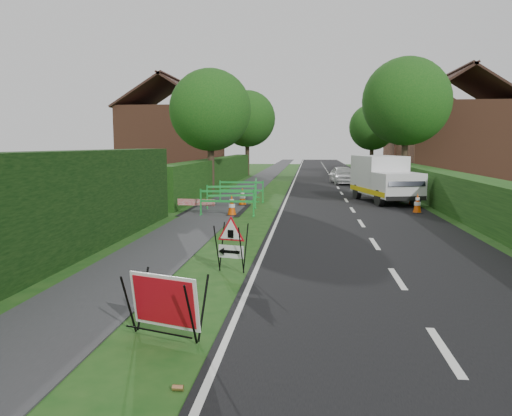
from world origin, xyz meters
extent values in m
plane|color=#184513|center=(0.00, 0.00, 0.00)|extent=(120.00, 120.00, 0.00)
cube|color=black|center=(2.50, 35.00, 0.00)|extent=(6.00, 90.00, 0.02)
cube|color=#2D2D30|center=(-3.00, 35.00, 0.01)|extent=(2.00, 90.00, 0.02)
cube|color=black|center=(-5.00, 0.00, 0.00)|extent=(1.10, 18.00, 2.50)
cube|color=#14380F|center=(-5.00, 22.00, 0.00)|extent=(1.00, 24.00, 1.80)
cube|color=#14380F|center=(6.50, 16.00, 0.00)|extent=(1.20, 50.00, 1.50)
cube|color=brown|center=(-10.00, 30.00, 2.75)|extent=(7.00, 7.00, 5.50)
cube|color=#331E19|center=(-11.75, 30.00, 6.59)|extent=(4.00, 7.40, 2.58)
cube|color=#331E19|center=(-8.25, 30.00, 6.59)|extent=(4.00, 7.40, 2.58)
cube|color=#331E19|center=(-10.00, 30.00, 7.69)|extent=(0.25, 7.40, 0.18)
cube|color=brown|center=(11.00, 28.00, 2.75)|extent=(7.00, 7.00, 5.50)
cube|color=#331E19|center=(9.25, 28.00, 6.59)|extent=(4.00, 7.40, 2.58)
cube|color=#331E19|center=(12.75, 28.00, 6.59)|extent=(4.00, 7.40, 2.58)
cube|color=#331E19|center=(11.00, 28.00, 7.69)|extent=(0.25, 7.40, 0.18)
cube|color=brown|center=(12.00, 42.00, 2.75)|extent=(7.00, 7.00, 5.50)
cube|color=#331E19|center=(10.25, 42.00, 6.59)|extent=(4.00, 7.40, 2.58)
cube|color=#331E19|center=(13.75, 42.00, 6.59)|extent=(4.00, 7.40, 2.58)
cube|color=#331E19|center=(12.00, 42.00, 7.69)|extent=(0.25, 7.40, 0.18)
cylinder|color=#2D2116|center=(-4.60, 18.00, 1.31)|extent=(0.36, 0.36, 2.62)
sphere|color=#134713|center=(-4.60, 18.00, 4.50)|extent=(4.40, 4.40, 4.40)
cylinder|color=#2D2116|center=(6.40, 22.00, 1.49)|extent=(0.36, 0.36, 2.97)
sphere|color=#134713|center=(6.40, 22.00, 5.18)|extent=(5.20, 5.20, 5.20)
cylinder|color=#2D2116|center=(-4.60, 34.00, 1.40)|extent=(0.36, 0.36, 2.80)
sphere|color=#134713|center=(-4.60, 34.00, 4.84)|extent=(4.80, 4.80, 4.80)
cylinder|color=#2D2116|center=(6.40, 38.00, 1.22)|extent=(0.36, 0.36, 2.45)
sphere|color=#134713|center=(6.40, 38.00, 4.23)|extent=(4.20, 4.20, 4.20)
cylinder|color=black|center=(-1.72, -2.40, 0.45)|extent=(0.13, 0.30, 0.87)
cylinder|color=black|center=(-1.61, -2.10, 0.45)|extent=(0.13, 0.30, 0.87)
cylinder|color=black|center=(-0.77, -2.73, 0.45)|extent=(0.13, 0.30, 0.87)
cylinder|color=black|center=(-0.66, -2.42, 0.45)|extent=(0.13, 0.30, 0.87)
cylinder|color=black|center=(-1.25, -2.58, 0.15)|extent=(1.02, 0.36, 0.02)
cube|color=white|center=(-1.20, -2.43, 0.53)|extent=(1.05, 0.46, 0.76)
cube|color=#B70C17|center=(-1.20, -2.45, 0.53)|extent=(0.95, 0.41, 0.66)
cylinder|color=black|center=(-1.13, 1.11, 0.52)|extent=(0.10, 0.31, 1.00)
cylinder|color=black|center=(-1.07, 1.36, 0.52)|extent=(0.10, 0.31, 1.00)
cylinder|color=black|center=(-0.61, 0.98, 0.52)|extent=(0.10, 0.31, 1.00)
cylinder|color=black|center=(-0.55, 1.23, 0.52)|extent=(0.10, 0.31, 1.00)
cube|color=white|center=(-0.85, 1.15, 0.45)|extent=(0.54, 0.15, 0.27)
cube|color=black|center=(-0.85, 1.14, 0.45)|extent=(0.39, 0.11, 0.06)
cone|color=black|center=(-1.06, 1.19, 0.45)|extent=(0.16, 0.19, 0.16)
cube|color=black|center=(-0.85, 1.13, 0.83)|extent=(0.12, 0.04, 0.16)
cube|color=silver|center=(4.01, 15.27, 1.25)|extent=(2.44, 3.25, 1.74)
cube|color=silver|center=(4.53, 13.13, 0.91)|extent=(2.20, 2.25, 1.07)
cube|color=black|center=(4.74, 12.25, 1.17)|extent=(1.59, 0.57, 0.49)
cube|color=yellow|center=(3.32, 14.24, 0.56)|extent=(1.06, 4.35, 0.22)
cube|color=yellow|center=(5.10, 14.66, 0.56)|extent=(1.06, 4.35, 0.22)
cube|color=black|center=(4.73, 12.26, 0.43)|extent=(1.75, 0.52, 0.18)
cylinder|color=black|center=(3.75, 12.89, 0.36)|extent=(0.38, 0.75, 0.72)
cylinder|color=black|center=(5.33, 13.27, 0.36)|extent=(0.38, 0.75, 0.72)
cylinder|color=black|center=(3.07, 15.72, 0.36)|extent=(0.38, 0.75, 0.72)
cylinder|color=black|center=(4.65, 16.10, 0.36)|extent=(0.38, 0.75, 0.72)
cube|color=black|center=(4.92, 10.89, 0.02)|extent=(0.38, 0.38, 0.04)
cone|color=#DF4C07|center=(4.92, 10.89, 0.42)|extent=(0.32, 0.32, 0.75)
cylinder|color=white|center=(4.92, 10.89, 0.38)|extent=(0.25, 0.25, 0.14)
cylinder|color=white|center=(4.92, 10.89, 0.56)|extent=(0.17, 0.17, 0.10)
cube|color=black|center=(5.28, 13.56, 0.02)|extent=(0.38, 0.38, 0.04)
cone|color=#DF4C07|center=(5.28, 13.56, 0.42)|extent=(0.32, 0.32, 0.75)
cylinder|color=white|center=(5.28, 13.56, 0.38)|extent=(0.25, 0.25, 0.14)
cylinder|color=white|center=(5.28, 13.56, 0.56)|extent=(0.17, 0.17, 0.10)
cube|color=black|center=(4.91, 15.02, 0.02)|extent=(0.38, 0.38, 0.04)
cone|color=#DF4C07|center=(4.91, 15.02, 0.42)|extent=(0.32, 0.32, 0.75)
cylinder|color=white|center=(4.91, 15.02, 0.38)|extent=(0.25, 0.25, 0.14)
cylinder|color=white|center=(4.91, 15.02, 0.56)|extent=(0.17, 0.17, 0.10)
cube|color=black|center=(-2.13, 9.49, 0.02)|extent=(0.38, 0.38, 0.04)
cone|color=#DF4C07|center=(-2.13, 9.49, 0.42)|extent=(0.32, 0.32, 0.75)
cylinder|color=white|center=(-2.13, 9.49, 0.38)|extent=(0.25, 0.25, 0.14)
cylinder|color=white|center=(-2.13, 9.49, 0.56)|extent=(0.17, 0.17, 0.10)
cube|color=black|center=(-2.16, 12.68, 0.02)|extent=(0.38, 0.38, 0.04)
cone|color=#DF4C07|center=(-2.16, 12.68, 0.42)|extent=(0.32, 0.32, 0.75)
cylinder|color=white|center=(-2.16, 12.68, 0.38)|extent=(0.25, 0.25, 0.14)
cylinder|color=white|center=(-2.16, 12.68, 0.56)|extent=(0.17, 0.17, 0.10)
cube|color=green|center=(-3.30, 9.41, 0.50)|extent=(0.05, 0.05, 1.00)
cube|color=green|center=(-1.30, 9.40, 0.50)|extent=(0.05, 0.05, 1.00)
cube|color=green|center=(-2.30, 9.40, 0.92)|extent=(2.00, 0.07, 0.08)
cube|color=green|center=(-2.30, 9.40, 0.55)|extent=(2.00, 0.07, 0.08)
cube|color=green|center=(-3.30, 9.41, 0.02)|extent=(0.06, 0.35, 0.04)
cube|color=green|center=(-1.30, 9.40, 0.02)|extent=(0.06, 0.35, 0.04)
cube|color=green|center=(-3.44, 11.27, 0.50)|extent=(0.06, 0.06, 1.00)
cube|color=green|center=(-1.50, 11.79, 0.50)|extent=(0.06, 0.06, 1.00)
cube|color=green|center=(-2.47, 11.53, 0.92)|extent=(1.95, 0.56, 0.08)
cube|color=green|center=(-2.47, 11.53, 0.55)|extent=(1.95, 0.56, 0.08)
cube|color=green|center=(-3.44, 11.27, 0.02)|extent=(0.15, 0.35, 0.04)
cube|color=green|center=(-1.50, 11.79, 0.02)|extent=(0.15, 0.35, 0.04)
cube|color=green|center=(-3.37, 13.90, 0.50)|extent=(0.05, 0.05, 1.00)
cube|color=green|center=(-1.37, 13.89, 0.50)|extent=(0.05, 0.05, 1.00)
cube|color=green|center=(-2.37, 13.90, 0.92)|extent=(2.00, 0.06, 0.08)
cube|color=green|center=(-2.37, 13.90, 0.55)|extent=(2.00, 0.06, 0.08)
cube|color=green|center=(-3.37, 13.90, 0.02)|extent=(0.06, 0.35, 0.04)
cube|color=green|center=(-1.37, 13.89, 0.02)|extent=(0.06, 0.35, 0.04)
cube|color=green|center=(-1.71, 13.92, 0.50)|extent=(0.05, 0.05, 1.00)
cube|color=green|center=(-1.90, 15.91, 0.50)|extent=(0.05, 0.05, 1.00)
cube|color=green|center=(-1.80, 14.92, 0.92)|extent=(0.24, 2.00, 0.08)
cube|color=green|center=(-1.80, 14.92, 0.55)|extent=(0.24, 2.00, 0.08)
cube|color=green|center=(-1.71, 13.92, 0.02)|extent=(0.35, 0.09, 0.04)
cube|color=green|center=(-1.90, 15.91, 0.02)|extent=(0.35, 0.09, 0.04)
cube|color=red|center=(-3.56, 9.80, 0.00)|extent=(1.50, 0.21, 0.25)
cylinder|color=#BF7F4C|center=(-0.64, -3.86, 0.00)|extent=(0.12, 0.07, 0.07)
imported|color=white|center=(3.01, 25.43, 0.61)|extent=(1.83, 3.72, 1.22)
camera|label=1|loc=(0.74, -8.83, 2.65)|focal=35.00mm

